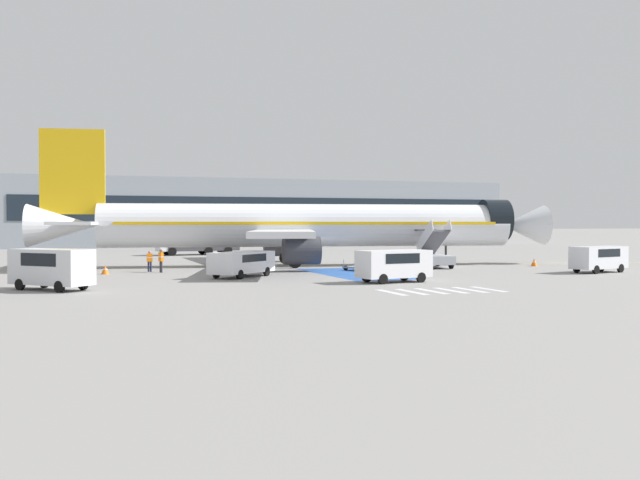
# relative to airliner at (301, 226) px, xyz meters

# --- Properties ---
(ground_plane) EXTENTS (600.00, 600.00, 0.00)m
(ground_plane) POSITION_rel_airliner_xyz_m (2.16, -0.77, -3.49)
(ground_plane) COLOR gray
(apron_leadline_yellow) EXTENTS (78.43, 12.90, 0.01)m
(apron_leadline_yellow) POSITION_rel_airliner_xyz_m (0.70, -0.11, -3.49)
(apron_leadline_yellow) COLOR gold
(apron_leadline_yellow) RESTS_ON ground_plane
(apron_stand_patch_blue) EXTENTS (5.01, 13.19, 0.01)m
(apron_stand_patch_blue) POSITION_rel_airliner_xyz_m (0.70, -10.60, -3.49)
(apron_stand_patch_blue) COLOR #2856A8
(apron_stand_patch_blue) RESTS_ON ground_plane
(apron_walkway_bar_0) EXTENTS (0.44, 3.60, 0.01)m
(apron_walkway_bar_0) POSITION_rel_airliner_xyz_m (-2.90, -24.92, -3.49)
(apron_walkway_bar_0) COLOR silver
(apron_walkway_bar_0) RESTS_ON ground_plane
(apron_walkway_bar_1) EXTENTS (0.44, 3.60, 0.01)m
(apron_walkway_bar_1) POSITION_rel_airliner_xyz_m (-1.70, -24.92, -3.49)
(apron_walkway_bar_1) COLOR silver
(apron_walkway_bar_1) RESTS_ON ground_plane
(apron_walkway_bar_2) EXTENTS (0.44, 3.60, 0.01)m
(apron_walkway_bar_2) POSITION_rel_airliner_xyz_m (-0.50, -24.92, -3.49)
(apron_walkway_bar_2) COLOR silver
(apron_walkway_bar_2) RESTS_ON ground_plane
(apron_walkway_bar_3) EXTENTS (0.44, 3.60, 0.01)m
(apron_walkway_bar_3) POSITION_rel_airliner_xyz_m (0.70, -24.92, -3.49)
(apron_walkway_bar_3) COLOR silver
(apron_walkway_bar_3) RESTS_ON ground_plane
(apron_walkway_bar_4) EXTENTS (0.44, 3.60, 0.01)m
(apron_walkway_bar_4) POSITION_rel_airliner_xyz_m (1.90, -24.92, -3.49)
(apron_walkway_bar_4) COLOR silver
(apron_walkway_bar_4) RESTS_ON ground_plane
(apron_walkway_bar_5) EXTENTS (0.44, 3.60, 0.01)m
(apron_walkway_bar_5) POSITION_rel_airliner_xyz_m (3.10, -24.92, -3.49)
(apron_walkway_bar_5) COLOR silver
(apron_walkway_bar_5) RESTS_ON ground_plane
(airliner) EXTENTS (44.99, 34.36, 11.41)m
(airliner) POSITION_rel_airliner_xyz_m (0.00, 0.00, 0.00)
(airliner) COLOR silver
(airliner) RESTS_ON ground_plane
(boarding_stairs_forward) EXTENTS (2.94, 5.47, 4.00)m
(boarding_stairs_forward) POSITION_rel_airliner_xyz_m (9.62, -6.01, -2.50)
(boarding_stairs_forward) COLOR #ADB2BA
(boarding_stairs_forward) RESTS_ON ground_plane
(fuel_tanker) EXTENTS (9.63, 3.70, 3.59)m
(fuel_tanker) POSITION_rel_airliner_xyz_m (-4.44, 24.83, -1.67)
(fuel_tanker) COLOR #38383D
(fuel_tanker) RESTS_ON ground_plane
(service_van_0) EXTENTS (4.86, 2.70, 2.02)m
(service_van_0) POSITION_rel_airliner_xyz_m (0.09, -18.78, -2.28)
(service_van_0) COLOR silver
(service_van_0) RESTS_ON ground_plane
(service_van_1) EXTENTS (4.69, 4.82, 2.29)m
(service_van_1) POSITION_rel_airliner_xyz_m (-20.17, -17.41, -2.13)
(service_van_1) COLOR silver
(service_van_1) RESTS_ON ground_plane
(service_van_2) EXTENTS (5.15, 3.00, 1.96)m
(service_van_2) POSITION_rel_airliner_xyz_m (18.46, -15.55, -2.31)
(service_van_2) COLOR silver
(service_van_2) RESTS_ON ground_plane
(service_van_3) EXTENTS (5.39, 5.29, 1.75)m
(service_van_3) POSITION_rel_airliner_xyz_m (-7.90, -11.29, -2.42)
(service_van_3) COLOR silver
(service_van_3) RESTS_ON ground_plane
(baggage_cart) EXTENTS (2.48, 2.99, 0.87)m
(baggage_cart) POSITION_rel_airliner_xyz_m (2.41, -7.74, -3.24)
(baggage_cart) COLOR gray
(baggage_cart) RESTS_ON ground_plane
(ground_crew_0) EXTENTS (0.37, 0.48, 1.74)m
(ground_crew_0) POSITION_rel_airliner_xyz_m (-12.54, -4.61, -2.49)
(ground_crew_0) COLOR #2D2D33
(ground_crew_0) RESTS_ON ground_plane
(ground_crew_1) EXTENTS (0.44, 0.24, 1.60)m
(ground_crew_1) POSITION_rel_airliner_xyz_m (-13.26, -3.51, -2.58)
(ground_crew_1) COLOR #191E38
(ground_crew_1) RESTS_ON ground_plane
(traffic_cone_0) EXTENTS (0.59, 0.59, 0.66)m
(traffic_cone_0) POSITION_rel_airliner_xyz_m (18.83, -6.97, -3.16)
(traffic_cone_0) COLOR orange
(traffic_cone_0) RESTS_ON ground_plane
(traffic_cone_1) EXTENTS (0.63, 0.63, 0.70)m
(traffic_cone_1) POSITION_rel_airliner_xyz_m (-8.73, -6.84, -3.14)
(traffic_cone_1) COLOR orange
(traffic_cone_1) RESTS_ON ground_plane
(traffic_cone_2) EXTENTS (0.59, 0.59, 0.65)m
(traffic_cone_2) POSITION_rel_airliner_xyz_m (-16.62, -5.19, -3.17)
(traffic_cone_2) COLOR orange
(traffic_cone_2) RESTS_ON ground_plane
(terminal_building) EXTENTS (81.24, 12.10, 10.59)m
(terminal_building) POSITION_rel_airliner_xyz_m (12.31, 57.49, 1.81)
(terminal_building) COLOR #89939E
(terminal_building) RESTS_ON ground_plane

